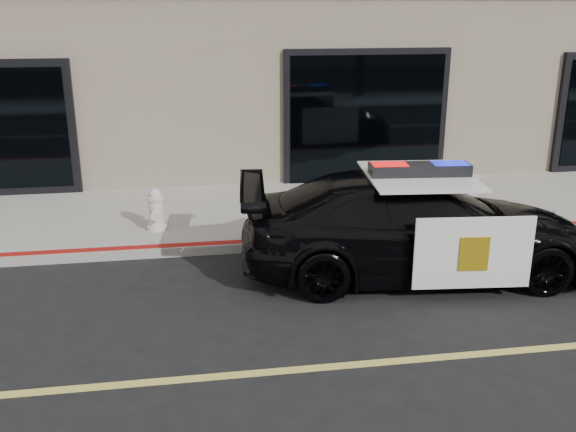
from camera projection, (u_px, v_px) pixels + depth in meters
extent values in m
cube|color=gray|center=(438.00, 204.00, 12.27)|extent=(60.00, 3.50, 0.15)
imported|color=black|center=(416.00, 226.00, 9.09)|extent=(2.94, 5.34, 1.44)
cube|color=white|center=(473.00, 253.00, 8.15)|extent=(1.53, 0.18, 0.96)
cube|color=white|center=(429.00, 205.00, 10.11)|extent=(1.53, 0.18, 0.96)
cube|color=white|center=(419.00, 176.00, 8.86)|extent=(1.60, 1.86, 0.02)
cube|color=gold|center=(474.00, 254.00, 8.12)|extent=(0.38, 0.05, 0.46)
cube|color=black|center=(419.00, 170.00, 8.84)|extent=(1.41, 0.49, 0.17)
cube|color=red|center=(389.00, 169.00, 8.81)|extent=(0.51, 0.36, 0.16)
cube|color=#0C19CC|center=(449.00, 168.00, 8.86)|extent=(0.51, 0.36, 0.16)
cylinder|color=silver|center=(157.00, 227.00, 10.65)|extent=(0.33, 0.33, 0.07)
cylinder|color=silver|center=(156.00, 212.00, 10.57)|extent=(0.24, 0.24, 0.45)
cylinder|color=silver|center=(155.00, 198.00, 10.50)|extent=(0.28, 0.28, 0.05)
sphere|color=silver|center=(155.00, 195.00, 10.48)|extent=(0.21, 0.21, 0.21)
cylinder|color=silver|center=(155.00, 189.00, 10.45)|extent=(0.06, 0.06, 0.06)
cylinder|color=silver|center=(156.00, 206.00, 10.70)|extent=(0.12, 0.11, 0.12)
cylinder|color=silver|center=(156.00, 211.00, 10.41)|extent=(0.12, 0.11, 0.12)
cylinder|color=silver|center=(156.00, 215.00, 10.40)|extent=(0.15, 0.13, 0.15)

